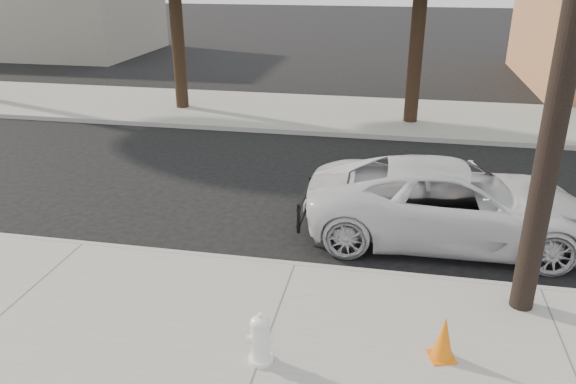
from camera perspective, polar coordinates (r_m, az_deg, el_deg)
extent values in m
plane|color=black|center=(11.70, 2.59, -2.87)|extent=(120.00, 120.00, 0.00)
cube|color=gray|center=(8.04, -2.23, -15.37)|extent=(90.00, 4.40, 0.15)
cube|color=gray|center=(19.65, 6.38, 7.81)|extent=(90.00, 5.00, 0.15)
cube|color=#9E9B93|center=(9.83, 0.72, -7.63)|extent=(90.00, 0.12, 0.16)
cube|color=gray|center=(37.38, -25.19, 16.62)|extent=(14.00, 8.00, 5.00)
cylinder|color=black|center=(20.31, -11.08, 14.35)|extent=(0.44, 0.44, 4.25)
cylinder|color=black|center=(18.44, 12.90, 14.20)|extent=(0.44, 0.44, 4.75)
imported|color=silver|center=(11.08, 16.32, -1.02)|extent=(5.51, 2.65, 1.52)
cylinder|color=white|center=(7.66, -2.77, -16.56)|extent=(0.33, 0.33, 0.06)
cylinder|color=white|center=(7.50, -2.81, -15.05)|extent=(0.25, 0.25, 0.57)
ellipsoid|color=white|center=(7.32, -2.86, -13.15)|extent=(0.27, 0.27, 0.19)
cylinder|color=white|center=(7.47, -2.82, -14.70)|extent=(0.37, 0.20, 0.11)
cylinder|color=white|center=(7.47, -2.82, -14.70)|extent=(0.19, 0.22, 0.15)
cube|color=orange|center=(7.98, 15.32, -15.83)|extent=(0.40, 0.40, 0.02)
cone|color=orange|center=(7.80, 15.55, -14.06)|extent=(0.36, 0.36, 0.63)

